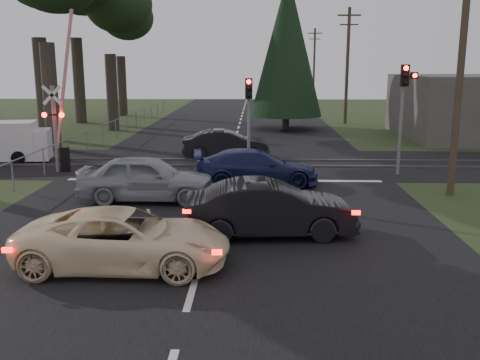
{
  "coord_description": "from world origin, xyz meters",
  "views": [
    {
      "loc": [
        1.34,
        -13.35,
        4.73
      ],
      "look_at": [
        0.86,
        2.36,
        1.3
      ],
      "focal_mm": 40.0,
      "sensor_mm": 36.0,
      "label": 1
    }
  ],
  "objects_px": {
    "traffic_signal_center": "(249,108)",
    "utility_pole_far": "(314,64)",
    "utility_pole_mid": "(347,64)",
    "cream_coupe": "(124,239)",
    "blue_sedan": "(256,168)",
    "dark_hatchback": "(270,209)",
    "crossing_signal": "(60,126)",
    "dark_car_far": "(226,144)",
    "traffic_signal_right": "(404,98)",
    "silver_car": "(147,178)",
    "utility_pole_near": "(461,64)"
  },
  "relations": [
    {
      "from": "traffic_signal_center",
      "to": "utility_pole_mid",
      "type": "height_order",
      "value": "utility_pole_mid"
    },
    {
      "from": "dark_car_far",
      "to": "traffic_signal_right",
      "type": "bearing_deg",
      "value": -121.36
    },
    {
      "from": "traffic_signal_center",
      "to": "dark_car_far",
      "type": "relative_size",
      "value": 0.94
    },
    {
      "from": "utility_pole_near",
      "to": "utility_pole_far",
      "type": "distance_m",
      "value": 49.0
    },
    {
      "from": "silver_car",
      "to": "blue_sedan",
      "type": "height_order",
      "value": "silver_car"
    },
    {
      "from": "traffic_signal_center",
      "to": "crossing_signal",
      "type": "bearing_deg",
      "value": -173.85
    },
    {
      "from": "traffic_signal_center",
      "to": "cream_coupe",
      "type": "bearing_deg",
      "value": -102.72
    },
    {
      "from": "dark_hatchback",
      "to": "utility_pole_mid",
      "type": "bearing_deg",
      "value": -18.43
    },
    {
      "from": "traffic_signal_right",
      "to": "utility_pole_far",
      "type": "height_order",
      "value": "utility_pole_far"
    },
    {
      "from": "crossing_signal",
      "to": "blue_sedan",
      "type": "relative_size",
      "value": 1.42
    },
    {
      "from": "traffic_signal_center",
      "to": "utility_pole_mid",
      "type": "distance_m",
      "value": 20.82
    },
    {
      "from": "silver_car",
      "to": "dark_car_far",
      "type": "bearing_deg",
      "value": -14.07
    },
    {
      "from": "utility_pole_near",
      "to": "blue_sedan",
      "type": "bearing_deg",
      "value": 169.24
    },
    {
      "from": "crossing_signal",
      "to": "silver_car",
      "type": "height_order",
      "value": "crossing_signal"
    },
    {
      "from": "traffic_signal_right",
      "to": "dark_car_far",
      "type": "xyz_separation_m",
      "value": [
        -7.75,
        4.05,
        -2.6
      ]
    },
    {
      "from": "dark_hatchback",
      "to": "crossing_signal",
      "type": "bearing_deg",
      "value": 40.43
    },
    {
      "from": "utility_pole_far",
      "to": "dark_car_far",
      "type": "bearing_deg",
      "value": -101.85
    },
    {
      "from": "utility_pole_far",
      "to": "utility_pole_mid",
      "type": "bearing_deg",
      "value": -90.0
    },
    {
      "from": "traffic_signal_center",
      "to": "utility_pole_near",
      "type": "height_order",
      "value": "utility_pole_near"
    },
    {
      "from": "utility_pole_mid",
      "to": "dark_car_far",
      "type": "xyz_separation_m",
      "value": [
        -8.7,
        -16.48,
        -4.01
      ]
    },
    {
      "from": "utility_pole_far",
      "to": "dark_hatchback",
      "type": "xyz_separation_m",
      "value": [
        -6.76,
        -54.0,
        -3.95
      ]
    },
    {
      "from": "traffic_signal_center",
      "to": "utility_pole_far",
      "type": "bearing_deg",
      "value": 80.4
    },
    {
      "from": "utility_pole_near",
      "to": "utility_pole_far",
      "type": "height_order",
      "value": "same"
    },
    {
      "from": "traffic_signal_center",
      "to": "silver_car",
      "type": "height_order",
      "value": "traffic_signal_center"
    },
    {
      "from": "utility_pole_near",
      "to": "silver_car",
      "type": "height_order",
      "value": "utility_pole_near"
    },
    {
      "from": "blue_sedan",
      "to": "dark_car_far",
      "type": "relative_size",
      "value": 1.13
    },
    {
      "from": "cream_coupe",
      "to": "blue_sedan",
      "type": "distance_m",
      "value": 9.35
    },
    {
      "from": "dark_hatchback",
      "to": "traffic_signal_right",
      "type": "bearing_deg",
      "value": -39.73
    },
    {
      "from": "cream_coupe",
      "to": "silver_car",
      "type": "bearing_deg",
      "value": 7.58
    },
    {
      "from": "utility_pole_mid",
      "to": "utility_pole_near",
      "type": "bearing_deg",
      "value": -90.0
    },
    {
      "from": "utility_pole_mid",
      "to": "traffic_signal_right",
      "type": "bearing_deg",
      "value": -92.66
    },
    {
      "from": "traffic_signal_right",
      "to": "utility_pole_mid",
      "type": "height_order",
      "value": "utility_pole_mid"
    },
    {
      "from": "silver_car",
      "to": "traffic_signal_center",
      "type": "bearing_deg",
      "value": -30.09
    },
    {
      "from": "crossing_signal",
      "to": "utility_pole_mid",
      "type": "bearing_deg",
      "value": 52.03
    },
    {
      "from": "utility_pole_far",
      "to": "silver_car",
      "type": "distance_m",
      "value": 51.53
    },
    {
      "from": "traffic_signal_right",
      "to": "blue_sedan",
      "type": "xyz_separation_m",
      "value": [
        -6.21,
        -2.11,
        -2.6
      ]
    },
    {
      "from": "crossing_signal",
      "to": "dark_car_far",
      "type": "xyz_separation_m",
      "value": [
        7.07,
        3.74,
        -1.34
      ]
    },
    {
      "from": "utility_pole_far",
      "to": "cream_coupe",
      "type": "height_order",
      "value": "utility_pole_far"
    },
    {
      "from": "utility_pole_mid",
      "to": "cream_coupe",
      "type": "distance_m",
      "value": 33.34
    },
    {
      "from": "silver_car",
      "to": "dark_hatchback",
      "type": "bearing_deg",
      "value": -131.39
    },
    {
      "from": "silver_car",
      "to": "traffic_signal_right",
      "type": "bearing_deg",
      "value": -64.43
    },
    {
      "from": "blue_sedan",
      "to": "dark_hatchback",
      "type": "bearing_deg",
      "value": 177.75
    },
    {
      "from": "utility_pole_mid",
      "to": "dark_hatchback",
      "type": "relative_size",
      "value": 1.91
    },
    {
      "from": "traffic_signal_center",
      "to": "dark_car_far",
      "type": "xyz_separation_m",
      "value": [
        -1.2,
        2.85,
        -2.09
      ]
    },
    {
      "from": "crossing_signal",
      "to": "utility_pole_mid",
      "type": "height_order",
      "value": "utility_pole_mid"
    },
    {
      "from": "crossing_signal",
      "to": "blue_sedan",
      "type": "height_order",
      "value": "crossing_signal"
    },
    {
      "from": "crossing_signal",
      "to": "utility_pole_far",
      "type": "height_order",
      "value": "utility_pole_far"
    },
    {
      "from": "traffic_signal_right",
      "to": "utility_pole_far",
      "type": "relative_size",
      "value": 0.52
    },
    {
      "from": "utility_pole_mid",
      "to": "dark_car_far",
      "type": "height_order",
      "value": "utility_pole_mid"
    },
    {
      "from": "dark_hatchback",
      "to": "silver_car",
      "type": "relative_size",
      "value": 1.0
    }
  ]
}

